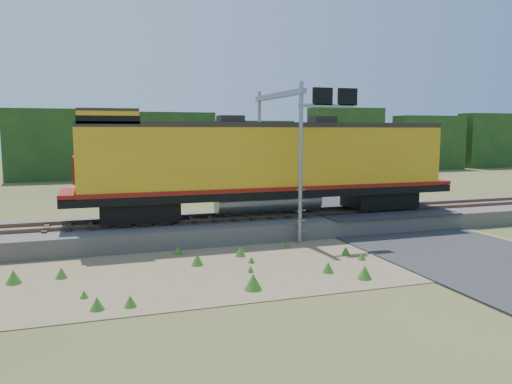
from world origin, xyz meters
name	(u,v)px	position (x,y,z in m)	size (l,w,h in m)	color
ground	(295,265)	(0.00, 0.00, 0.00)	(140.00, 140.00, 0.00)	#475123
ballast	(247,225)	(0.00, 6.00, 0.40)	(70.00, 5.00, 0.80)	slate
rails	(247,215)	(0.00, 6.00, 0.88)	(70.00, 1.54, 0.16)	brown
dirt_shoulder	(239,265)	(-2.00, 0.50, 0.01)	(26.00, 8.00, 0.03)	#8C7754
road	(439,245)	(7.00, 0.74, 0.09)	(7.00, 66.00, 0.86)	#38383A
tree_line_north	(160,148)	(0.00, 38.00, 3.07)	(130.00, 3.00, 6.50)	#183B15
weed_clumps	(202,272)	(-3.50, 0.10, 0.00)	(15.00, 6.20, 0.56)	#377120
locomotive	(263,163)	(0.82, 6.00, 3.39)	(19.05, 2.91, 4.92)	black
signal_gantry	(290,124)	(1.93, 5.34, 5.28)	(2.79, 6.20, 7.04)	gray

